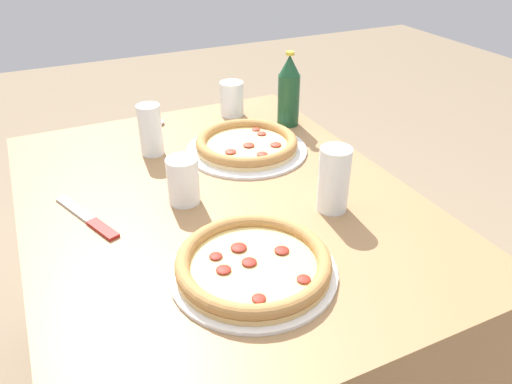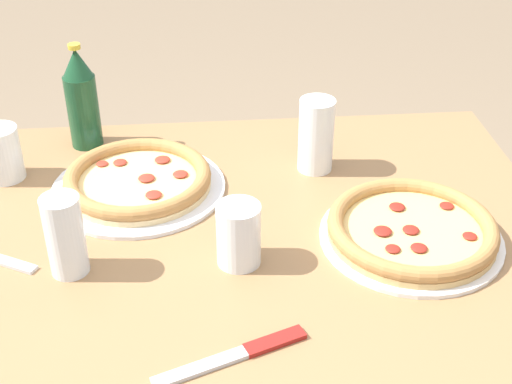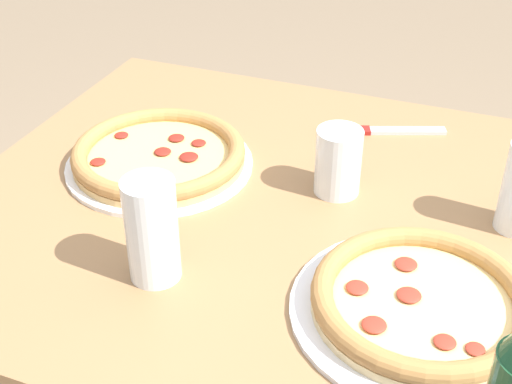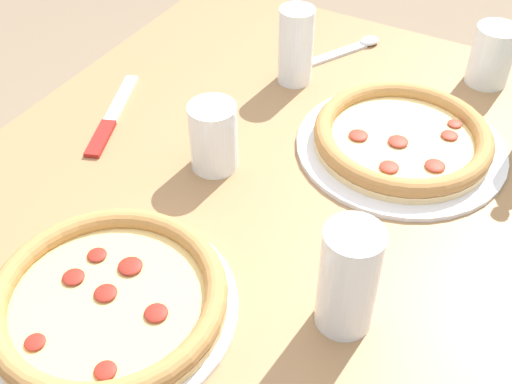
# 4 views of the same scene
# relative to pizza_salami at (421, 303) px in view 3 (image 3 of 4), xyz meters

# --- Properties ---
(table) EXTENTS (1.15, 0.89, 0.76)m
(table) POSITION_rel_pizza_salami_xyz_m (0.19, -0.16, -0.40)
(table) COLOR #997047
(table) RESTS_ON ground_plane
(pizza_salami) EXTENTS (0.34, 0.34, 0.04)m
(pizza_salami) POSITION_rel_pizza_salami_xyz_m (0.00, 0.00, 0.00)
(pizza_salami) COLOR silver
(pizza_salami) RESTS_ON table
(pizza_veggie) EXTENTS (0.32, 0.32, 0.04)m
(pizza_veggie) POSITION_rel_pizza_salami_xyz_m (0.49, -0.21, 0.00)
(pizza_veggie) COLOR white
(pizza_veggie) RESTS_ON table
(glass_iced_tea) EXTENTS (0.07, 0.07, 0.11)m
(glass_iced_tea) POSITION_rel_pizza_salami_xyz_m (0.18, -0.24, 0.03)
(glass_iced_tea) COLOR white
(glass_iced_tea) RESTS_ON table
(glass_water) EXTENTS (0.07, 0.07, 0.15)m
(glass_water) POSITION_rel_pizza_salami_xyz_m (0.36, 0.05, 0.05)
(glass_water) COLOR white
(glass_water) RESTS_ON table
(knife) EXTENTS (0.23, 0.11, 0.01)m
(knife) POSITION_rel_pizza_salami_xyz_m (0.17, -0.46, -0.02)
(knife) COLOR maroon
(knife) RESTS_ON table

